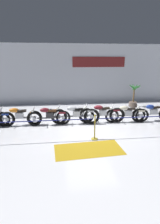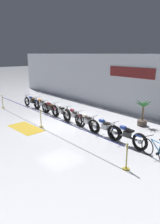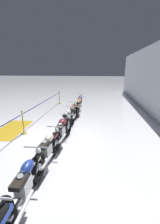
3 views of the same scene
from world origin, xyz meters
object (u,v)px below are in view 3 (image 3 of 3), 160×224
motorcycle_blue_0 (80,102)px  stanchion_far_left (35,109)px  stanchion_mid_left (23,126)px  motorcycle_maroon_4 (62,132)px  motorcycle_orange_1 (79,106)px  motorcycle_silver_3 (68,120)px  motorcycle_cream_5 (47,151)px  floor_banner (12,129)px  motorcycle_blue_6 (25,187)px  motorcycle_maroon_2 (73,113)px

motorcycle_blue_0 → stanchion_far_left: bearing=-29.0°
stanchion_mid_left → motorcycle_maroon_4: bearing=68.8°
motorcycle_orange_1 → stanchion_far_left: bearing=-44.0°
motorcycle_silver_3 → motorcycle_cream_5: (2.65, -0.03, -0.02)m
motorcycle_cream_5 → stanchion_far_left: bearing=-152.0°
motorcycle_maroon_4 → motorcycle_cream_5: bearing=-4.2°
stanchion_far_left → stanchion_mid_left: same height
floor_banner → motorcycle_silver_3: bearing=91.4°
motorcycle_maroon_4 → motorcycle_blue_6: motorcycle_maroon_4 is taller
motorcycle_blue_0 → motorcycle_maroon_4: 5.46m
motorcycle_maroon_2 → motorcycle_maroon_4: motorcycle_maroon_4 is taller
floor_banner → stanchion_far_left: bearing=136.1°
motorcycle_maroon_4 → floor_banner: (-1.11, -2.71, -0.47)m
motorcycle_maroon_2 → stanchion_mid_left: size_ratio=2.01×
motorcycle_maroon_2 → stanchion_mid_left: stanchion_mid_left is taller
motorcycle_orange_1 → motorcycle_maroon_2: 1.47m
motorcycle_cream_5 → motorcycle_blue_6: bearing=1.1°
motorcycle_blue_0 → motorcycle_maroon_2: bearing=-0.5°
motorcycle_maroon_2 → motorcycle_blue_0: bearing=179.5°
motorcycle_maroon_2 → motorcycle_orange_1: bearing=175.3°
motorcycle_cream_5 → motorcycle_maroon_4: bearing=175.8°
motorcycle_orange_1 → floor_banner: motorcycle_orange_1 is taller
stanchion_mid_left → motorcycle_blue_0: bearing=158.4°
motorcycle_orange_1 → motorcycle_blue_6: motorcycle_blue_6 is taller
motorcycle_cream_5 → floor_banner: bearing=-132.7°
motorcycle_blue_0 → motorcycle_orange_1: bearing=4.0°
motorcycle_blue_0 → motorcycle_cream_5: size_ratio=1.04×
motorcycle_blue_0 → motorcycle_blue_6: 8.15m
stanchion_mid_left → motorcycle_orange_1: bearing=149.8°
motorcycle_blue_0 → motorcycle_blue_6: bearing=-0.4°
motorcycle_maroon_4 → motorcycle_blue_6: 2.69m
motorcycle_maroon_4 → stanchion_mid_left: size_ratio=2.23×
motorcycle_maroon_2 → stanchion_mid_left: 2.67m
floor_banner → motorcycle_orange_1: bearing=133.4°
motorcycle_blue_0 → motorcycle_maroon_2: 2.80m
motorcycle_maroon_4 → motorcycle_orange_1: bearing=178.9°
motorcycle_orange_1 → motorcycle_cream_5: size_ratio=0.99×
motorcycle_cream_5 → stanchion_mid_left: size_ratio=2.16×
motorcycle_maroon_2 → motorcycle_cream_5: 3.96m
motorcycle_maroon_2 → motorcycle_silver_3: (1.31, -0.02, 0.01)m
motorcycle_blue_0 → motorcycle_orange_1: motorcycle_blue_0 is taller
motorcycle_blue_6 → motorcycle_blue_0: bearing=179.6°
motorcycle_maroon_2 → floor_banner: size_ratio=0.87×
motorcycle_blue_6 → stanchion_mid_left: bearing=-152.0°
motorcycle_blue_6 → motorcycle_silver_3: bearing=179.9°
floor_banner → motorcycle_cream_5: bearing=43.5°
motorcycle_silver_3 → stanchion_mid_left: 1.93m
motorcycle_maroon_4 → floor_banner: size_ratio=0.97×
stanchion_far_left → stanchion_mid_left: (1.35, 0.00, -0.40)m
motorcycle_silver_3 → motorcycle_cream_5: motorcycle_silver_3 is taller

